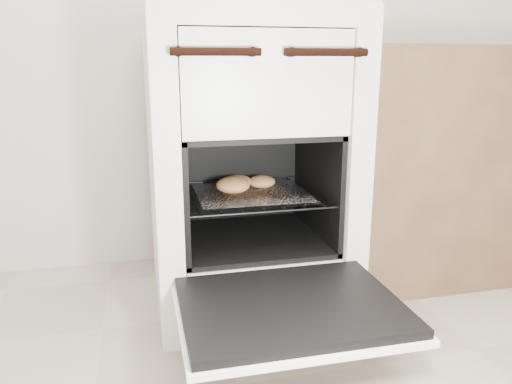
% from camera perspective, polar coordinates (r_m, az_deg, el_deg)
% --- Properties ---
extents(stove, '(0.59, 0.66, 0.90)m').
position_cam_1_polar(stove, '(1.59, -1.20, 2.98)').
color(stove, white).
rests_on(stove, ground).
extents(oven_door, '(0.53, 0.41, 0.04)m').
position_cam_1_polar(oven_door, '(1.21, 3.96, -13.16)').
color(oven_door, black).
rests_on(oven_door, stove).
extents(oven_rack, '(0.43, 0.41, 0.01)m').
position_cam_1_polar(oven_rack, '(1.54, -0.67, -0.26)').
color(oven_rack, black).
rests_on(oven_rack, stove).
extents(foil_sheet, '(0.33, 0.29, 0.01)m').
position_cam_1_polar(foil_sheet, '(1.52, -0.51, -0.23)').
color(foil_sheet, white).
rests_on(foil_sheet, oven_rack).
extents(baked_rolls, '(0.21, 0.17, 0.05)m').
position_cam_1_polar(baked_rolls, '(1.55, -1.67, 1.03)').
color(baked_rolls, tan).
rests_on(baked_rolls, foil_sheet).
extents(counter, '(0.82, 0.55, 0.81)m').
position_cam_1_polar(counter, '(1.96, 19.55, 3.35)').
color(counter, brown).
rests_on(counter, ground).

